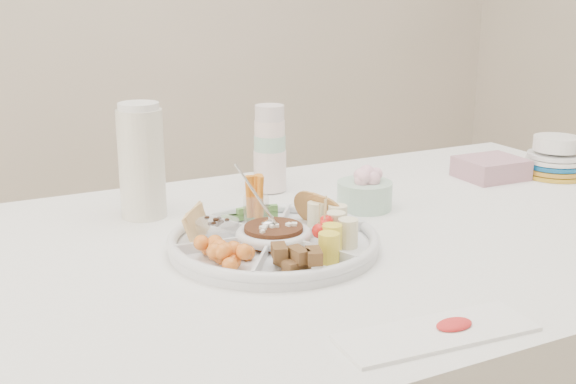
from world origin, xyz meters
name	(u,v)px	position (x,y,z in m)	size (l,w,h in m)	color
party_tray	(274,238)	(-0.24, -0.02, 0.78)	(0.38, 0.38, 0.04)	silver
bean_dip	(274,234)	(-0.24, -0.02, 0.79)	(0.11, 0.11, 0.04)	black
tortillas	(317,210)	(-0.12, 0.03, 0.80)	(0.10, 0.10, 0.06)	#9A5B2F
carrot_cucumber	(251,197)	(-0.22, 0.11, 0.82)	(0.10, 0.10, 0.09)	orange
pita_raisins	(204,223)	(-0.34, 0.05, 0.80)	(0.11, 0.11, 0.06)	tan
cherries	(224,251)	(-0.36, -0.08, 0.79)	(0.12, 0.12, 0.05)	orange
granola_chunks	(300,255)	(-0.25, -0.15, 0.79)	(0.11, 0.11, 0.05)	#3B2214
banana_tomato	(345,223)	(-0.13, -0.10, 0.82)	(0.12, 0.12, 0.10)	#FAE277
cup_stack	(270,147)	(-0.08, 0.33, 0.86)	(0.08, 0.08, 0.21)	#B6D4AF
thermos	(141,160)	(-0.39, 0.28, 0.88)	(0.09, 0.09, 0.24)	beige
flower_bowl	(365,189)	(0.05, 0.11, 0.80)	(0.12, 0.12, 0.09)	#AEC1B5
napkin_stack	(491,168)	(0.47, 0.19, 0.78)	(0.15, 0.13, 0.05)	#B4818F
plate_stack	(555,156)	(0.62, 0.13, 0.81)	(0.16, 0.16, 0.10)	#DED758
placemat	(437,333)	(-0.18, -0.42, 0.76)	(0.29, 0.10, 0.01)	silver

